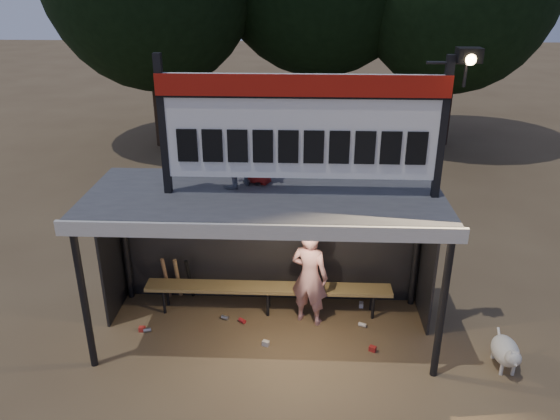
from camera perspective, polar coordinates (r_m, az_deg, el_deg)
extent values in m
plane|color=brown|center=(8.75, -1.46, -12.54)|extent=(80.00, 80.00, 0.00)
imported|color=white|center=(8.55, 3.10, -6.95)|extent=(0.70, 0.58, 1.63)
imported|color=gray|center=(7.73, -5.03, 6.15)|extent=(0.65, 0.65, 1.06)
imported|color=#A61D19|center=(7.87, -2.18, 6.34)|extent=(0.59, 0.51, 1.01)
cube|color=#404043|center=(7.64, -1.63, 1.31)|extent=(5.00, 2.00, 0.12)
cube|color=silver|center=(6.73, -2.23, -2.28)|extent=(5.10, 0.06, 0.20)
cylinder|color=black|center=(7.93, -19.81, -8.75)|extent=(0.10, 0.10, 2.20)
cylinder|color=black|center=(7.60, 16.61, -9.77)|extent=(0.10, 0.10, 2.20)
cylinder|color=black|center=(9.39, -15.94, -2.99)|extent=(0.10, 0.10, 2.20)
cylinder|color=black|center=(9.12, 14.12, -3.60)|extent=(0.10, 0.10, 2.20)
cube|color=black|center=(9.03, -1.10, -3.12)|extent=(5.00, 0.04, 2.20)
cube|color=black|center=(9.09, -17.28, -4.08)|extent=(0.04, 1.00, 2.20)
cube|color=black|center=(8.79, 15.23, -4.79)|extent=(0.04, 1.00, 2.20)
cylinder|color=black|center=(8.61, -1.16, 3.14)|extent=(5.00, 0.06, 0.06)
cube|color=black|center=(7.54, -12.13, 8.58)|extent=(0.10, 0.10, 1.90)
cube|color=black|center=(7.53, 16.62, 8.10)|extent=(0.10, 0.10, 1.90)
cube|color=white|center=(7.30, 2.24, 8.60)|extent=(3.80, 0.08, 1.40)
cube|color=#A4150B|center=(7.13, 2.31, 12.85)|extent=(3.80, 0.04, 0.28)
cube|color=black|center=(7.15, 2.29, 11.67)|extent=(3.80, 0.02, 0.03)
cube|color=black|center=(7.49, -9.67, 6.67)|extent=(0.27, 0.03, 0.45)
cube|color=black|center=(7.42, -7.08, 6.68)|extent=(0.27, 0.03, 0.45)
cube|color=black|center=(7.37, -4.46, 6.68)|extent=(0.27, 0.03, 0.45)
cube|color=black|center=(7.34, -1.80, 6.66)|extent=(0.27, 0.03, 0.45)
cube|color=black|center=(7.32, 0.87, 6.63)|extent=(0.27, 0.03, 0.45)
cube|color=black|center=(7.32, 3.55, 6.59)|extent=(0.27, 0.03, 0.45)
cube|color=black|center=(7.34, 6.22, 6.53)|extent=(0.27, 0.03, 0.45)
cube|color=black|center=(7.37, 8.87, 6.45)|extent=(0.27, 0.03, 0.45)
cube|color=black|center=(7.41, 11.50, 6.37)|extent=(0.27, 0.03, 0.45)
cube|color=black|center=(7.47, 14.09, 6.27)|extent=(0.27, 0.03, 0.45)
cylinder|color=black|center=(7.35, 17.01, 14.51)|extent=(0.50, 0.04, 0.04)
cylinder|color=black|center=(7.43, 18.78, 13.21)|extent=(0.04, 0.04, 0.30)
cube|color=black|center=(7.35, 19.14, 15.04)|extent=(0.30, 0.22, 0.18)
sphere|color=#FFD88C|center=(7.27, 19.29, 14.62)|extent=(0.14, 0.14, 0.14)
cube|color=olive|center=(8.95, -1.25, -8.13)|extent=(4.00, 0.35, 0.06)
cylinder|color=black|center=(9.23, -12.02, -9.30)|extent=(0.05, 0.05, 0.45)
cylinder|color=black|center=(9.43, -11.68, -8.52)|extent=(0.05, 0.05, 0.45)
cylinder|color=black|center=(8.97, -1.29, -9.76)|extent=(0.05, 0.05, 0.45)
cylinder|color=black|center=(9.17, -1.19, -8.94)|extent=(0.05, 0.05, 0.45)
cylinder|color=black|center=(9.03, 9.70, -9.88)|extent=(0.05, 0.05, 0.45)
cylinder|color=black|center=(9.23, 9.54, -9.07)|extent=(0.05, 0.05, 0.45)
cylinder|color=#312216|center=(17.95, -12.44, 12.44)|extent=(0.50, 0.50, 3.74)
cylinder|color=black|center=(18.81, 4.04, 14.08)|extent=(0.50, 0.50, 4.18)
cylinder|color=black|center=(18.43, 16.89, 11.92)|extent=(0.50, 0.50, 3.52)
ellipsoid|color=silver|center=(8.53, 22.46, -13.42)|extent=(0.36, 0.58, 0.36)
sphere|color=beige|center=(8.27, 23.18, -14.06)|extent=(0.22, 0.22, 0.22)
cone|color=beige|center=(8.21, 23.39, -14.59)|extent=(0.10, 0.10, 0.10)
cone|color=beige|center=(8.18, 23.00, -13.61)|extent=(0.06, 0.06, 0.07)
cone|color=beige|center=(8.22, 23.67, -13.56)|extent=(0.06, 0.06, 0.07)
cylinder|color=beige|center=(8.48, 22.14, -15.15)|extent=(0.05, 0.05, 0.18)
cylinder|color=beige|center=(8.53, 23.18, -15.07)|extent=(0.05, 0.05, 0.18)
cylinder|color=beige|center=(8.74, 21.40, -13.71)|extent=(0.05, 0.05, 0.18)
cylinder|color=beige|center=(8.80, 22.41, -13.65)|extent=(0.05, 0.05, 0.18)
cylinder|color=silver|center=(8.72, 21.91, -11.89)|extent=(0.04, 0.16, 0.14)
cylinder|color=#8A6140|center=(9.45, -11.82, -6.97)|extent=(0.09, 0.27, 0.84)
cylinder|color=olive|center=(9.41, -10.63, -7.03)|extent=(0.07, 0.30, 0.83)
cylinder|color=black|center=(9.37, -9.42, -7.08)|extent=(0.09, 0.33, 0.83)
cube|color=red|center=(8.98, -14.21, -11.96)|extent=(0.10, 0.07, 0.08)
cylinder|color=#B0B1B5|center=(8.95, -13.70, -12.09)|extent=(0.13, 0.10, 0.07)
cube|color=beige|center=(8.44, -1.50, -13.74)|extent=(0.12, 0.10, 0.08)
cylinder|color=#B31E21|center=(8.93, -3.96, -11.46)|extent=(0.13, 0.13, 0.07)
cube|color=silver|center=(9.38, 8.48, -9.77)|extent=(0.08, 0.11, 0.08)
cylinder|color=beige|center=(8.92, 8.59, -11.76)|extent=(0.14, 0.11, 0.07)
cube|color=#A41F1C|center=(8.44, 9.64, -14.10)|extent=(0.12, 0.11, 0.08)
cylinder|color=#A2A2A6|center=(9.03, -5.76, -11.11)|extent=(0.14, 0.11, 0.07)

